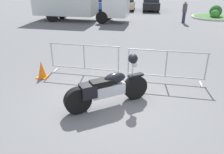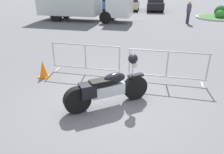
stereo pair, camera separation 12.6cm
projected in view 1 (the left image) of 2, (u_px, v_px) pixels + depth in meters
name	position (u px, v px, depth m)	size (l,w,h in m)	color
ground_plane	(112.00, 100.00, 6.12)	(120.00, 120.00, 0.00)	#5B5B5E
motorcycle	(108.00, 88.00, 5.68)	(1.90, 1.69, 1.33)	black
crowd_barrier_near	(84.00, 59.00, 7.67)	(2.54, 0.56, 1.07)	#9EA0A5
crowd_barrier_far	(166.00, 66.00, 7.02)	(2.54, 0.56, 1.07)	#9EA0A5
box_truck	(76.00, 0.00, 17.83)	(7.78, 2.52, 2.98)	silver
parked_car_green	(63.00, 2.00, 27.21)	(2.16, 4.25, 1.38)	#236B38
parked_car_red	(85.00, 2.00, 26.82)	(2.21, 4.35, 1.42)	#B21E19
parked_car_blue	(104.00, 3.00, 25.52)	(2.29, 4.51, 1.47)	#284799
parked_car_tan	(127.00, 3.00, 25.20)	(2.22, 4.36, 1.42)	tan
parked_car_black	(151.00, 4.00, 24.58)	(2.34, 4.60, 1.50)	black
pedestrian	(185.00, 11.00, 17.04)	(0.48, 0.48, 1.69)	#262838
planter_island	(214.00, 15.00, 19.69)	(3.82, 3.82, 1.12)	#ADA89E
traffic_cone	(42.00, 70.00, 7.45)	(0.34, 0.34, 0.59)	orange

